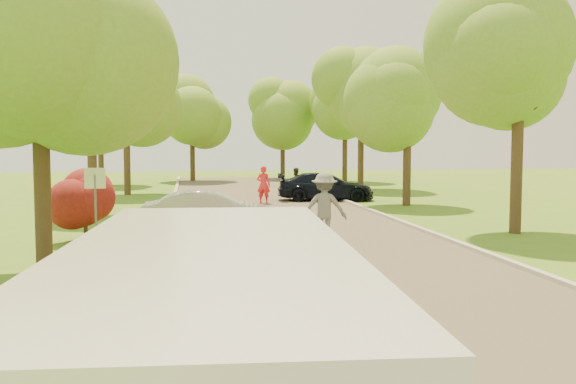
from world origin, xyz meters
TOP-DOWN VIEW (x-y plane):
  - ground at (0.00, 0.00)m, footprint 100.00×100.00m
  - road at (0.00, 8.00)m, footprint 8.00×60.00m
  - curb_left at (-4.05, 8.00)m, footprint 0.18×60.00m
  - curb_right at (4.05, 8.00)m, footprint 0.18×60.00m
  - street_sign at (-5.80, 4.00)m, footprint 0.55×0.06m
  - red_shrub at (-6.30, 5.50)m, footprint 1.70×1.70m
  - tree_l_mida at (-6.30, 1.00)m, footprint 4.71×4.60m
  - tree_l_midb at (-6.81, 12.00)m, footprint 4.30×4.20m
  - tree_l_far at (-6.39, 22.00)m, footprint 4.92×4.80m
  - tree_r_mida at (7.02, 5.00)m, footprint 5.13×5.00m
  - tree_r_midb at (6.60, 14.00)m, footprint 4.51×4.40m
  - tree_r_far at (7.23, 24.00)m, footprint 5.33×5.20m
  - tree_bg_a at (-8.78, 30.00)m, footprint 5.12×5.00m
  - tree_bg_b at (8.22, 32.00)m, footprint 5.12×5.00m
  - tree_bg_c at (-2.79, 34.00)m, footprint 4.92×4.80m
  - tree_bg_d at (4.22, 36.00)m, footprint 5.12×5.00m
  - minivan at (-3.20, -8.63)m, footprint 2.57×5.72m
  - silver_sedan at (-2.67, 6.32)m, footprint 4.17×1.53m
  - dark_sedan at (3.30, 16.99)m, footprint 4.90×2.50m
  - longboard at (0.37, 3.59)m, footprint 0.52×1.01m
  - skateboarder at (0.37, 3.59)m, footprint 1.37×1.00m
  - person_striped at (0.13, 15.95)m, footprint 0.76×0.64m
  - person_olive at (2.21, 19.36)m, footprint 0.91×0.82m

SIDE VIEW (x-z plane):
  - ground at x=0.00m, z-range 0.00..0.00m
  - road at x=0.00m, z-range 0.00..0.01m
  - curb_left at x=-4.05m, z-range 0.00..0.12m
  - curb_right at x=4.05m, z-range 0.00..0.12m
  - longboard at x=0.37m, z-range 0.05..0.16m
  - dark_sedan at x=3.30m, z-range 0.00..1.36m
  - silver_sedan at x=-2.67m, z-range 0.00..1.36m
  - person_olive at x=2.21m, z-range 0.00..1.52m
  - person_striped at x=0.13m, z-range 0.00..1.76m
  - skateboarder at x=0.37m, z-range 0.12..2.02m
  - minivan at x=-3.20m, z-range 0.06..2.14m
  - red_shrub at x=-6.30m, z-range 0.12..2.07m
  - street_sign at x=-5.80m, z-range 0.48..2.65m
  - tree_l_midb at x=-6.81m, z-range 1.28..7.89m
  - tree_r_midb at x=6.60m, z-range 1.38..8.38m
  - tree_bg_c at x=-2.79m, z-range 1.35..8.69m
  - tree_l_mida at x=-6.30m, z-range 1.48..8.87m
  - tree_bg_a at x=-8.78m, z-range 1.45..9.18m
  - tree_bg_d at x=4.22m, z-range 1.45..9.18m
  - tree_l_far at x=-6.39m, z-range 1.57..9.36m
  - tree_r_mida at x=7.02m, z-range 1.56..9.51m
  - tree_bg_b at x=8.22m, z-range 1.56..9.51m
  - tree_r_far at x=7.23m, z-range 1.66..10.00m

